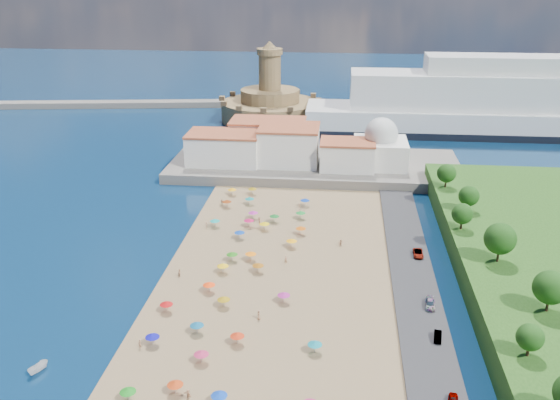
# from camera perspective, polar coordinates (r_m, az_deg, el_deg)

# --- Properties ---
(ground) EXTENTS (700.00, 700.00, 0.00)m
(ground) POSITION_cam_1_polar(r_m,az_deg,el_deg) (130.94, -2.90, -7.10)
(ground) COLOR #071938
(ground) RESTS_ON ground
(terrace) EXTENTS (90.00, 36.00, 3.00)m
(terrace) POSITION_cam_1_polar(r_m,az_deg,el_deg) (196.72, 3.20, 3.11)
(terrace) COLOR #59544C
(terrace) RESTS_ON ground
(jetty) EXTENTS (18.00, 70.00, 2.40)m
(jetty) POSITION_cam_1_polar(r_m,az_deg,el_deg) (232.21, -1.81, 5.83)
(jetty) COLOR #59544C
(jetty) RESTS_ON ground
(breakwater) EXTENTS (199.03, 34.77, 2.60)m
(breakwater) POSITION_cam_1_polar(r_m,az_deg,el_deg) (302.54, -19.52, 8.22)
(breakwater) COLOR #59544C
(breakwater) RESTS_ON ground
(waterfront_buildings) EXTENTS (57.00, 29.00, 11.00)m
(waterfront_buildings) POSITION_cam_1_polar(r_m,az_deg,el_deg) (196.49, -0.57, 5.07)
(waterfront_buildings) COLOR silver
(waterfront_buildings) RESTS_ON terrace
(domed_building) EXTENTS (16.00, 16.00, 15.00)m
(domed_building) POSITION_cam_1_polar(r_m,az_deg,el_deg) (192.80, 9.18, 4.83)
(domed_building) COLOR silver
(domed_building) RESTS_ON terrace
(fortress) EXTENTS (40.00, 40.00, 32.40)m
(fortress) POSITION_cam_1_polar(r_m,az_deg,el_deg) (259.86, -0.93, 8.71)
(fortress) COLOR olive
(fortress) RESTS_ON ground
(cruise_ship) EXTENTS (165.99, 25.85, 36.26)m
(cruise_ship) POSITION_cam_1_polar(r_m,az_deg,el_deg) (253.83, 21.64, 7.90)
(cruise_ship) COLOR black
(cruise_ship) RESTS_ON ground
(beach_parasols) EXTENTS (31.88, 117.31, 2.20)m
(beach_parasols) POSITION_cam_1_polar(r_m,az_deg,el_deg) (119.99, -4.51, -8.76)
(beach_parasols) COLOR gray
(beach_parasols) RESTS_ON beach
(beachgoers) EXTENTS (37.75, 91.99, 1.89)m
(beachgoers) POSITION_cam_1_polar(r_m,az_deg,el_deg) (129.55, -3.54, -6.87)
(beachgoers) COLOR tan
(beachgoers) RESTS_ON beach
(parked_cars) EXTENTS (2.25, 54.33, 1.30)m
(parked_cars) POSITION_cam_1_polar(r_m,az_deg,el_deg) (122.78, 13.52, -9.03)
(parked_cars) COLOR gray
(parked_cars) RESTS_ON promenade
(hillside_trees) EXTENTS (15.17, 108.75, 8.07)m
(hillside_trees) POSITION_cam_1_polar(r_m,az_deg,el_deg) (121.81, 19.82, -5.31)
(hillside_trees) COLOR #382314
(hillside_trees) RESTS_ON hillside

